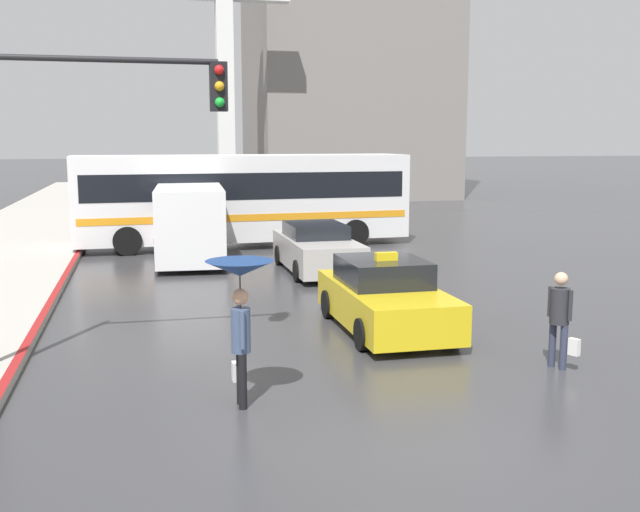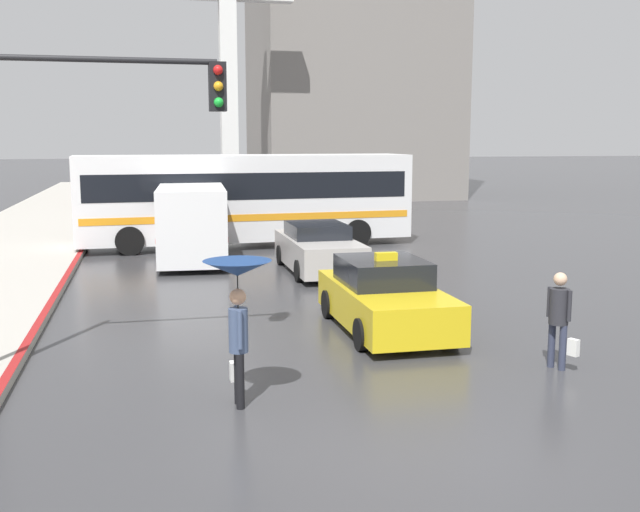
{
  "view_description": "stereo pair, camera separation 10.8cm",
  "coord_description": "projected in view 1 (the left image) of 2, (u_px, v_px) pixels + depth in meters",
  "views": [
    {
      "loc": [
        -3.05,
        -8.17,
        3.79
      ],
      "look_at": [
        0.48,
        6.76,
        1.4
      ],
      "focal_mm": 42.0,
      "sensor_mm": 36.0,
      "label": 1
    },
    {
      "loc": [
        -2.94,
        -8.19,
        3.79
      ],
      "look_at": [
        0.48,
        6.76,
        1.4
      ],
      "focal_mm": 42.0,
      "sensor_mm": 36.0,
      "label": 2
    }
  ],
  "objects": [
    {
      "name": "ground_plane",
      "position": [
        409.0,
        453.0,
        9.13
      ],
      "size": [
        300.0,
        300.0,
        0.0
      ],
      "primitive_type": "plane",
      "color": "#38383A"
    },
    {
      "name": "taxi",
      "position": [
        385.0,
        298.0,
        14.97
      ],
      "size": [
        1.91,
        4.19,
        1.59
      ],
      "rotation": [
        0.0,
        0.0,
        3.14
      ],
      "color": "gold",
      "rests_on": "ground_plane"
    },
    {
      "name": "sedan_red",
      "position": [
        317.0,
        249.0,
        21.64
      ],
      "size": [
        1.91,
        4.61,
        1.39
      ],
      "rotation": [
        0.0,
        0.0,
        3.14
      ],
      "color": "#B7B2AD",
      "rests_on": "ground_plane"
    },
    {
      "name": "pedestrian_man",
      "position": [
        560.0,
        314.0,
        12.4
      ],
      "size": [
        0.45,
        0.57,
        1.63
      ],
      "rotation": [
        0.0,
        0.0,
        -1.17
      ],
      "color": "#2D3347",
      "rests_on": "ground_plane"
    },
    {
      "name": "traffic_light",
      "position": [
        84.0,
        141.0,
        12.04
      ],
      "size": [
        4.04,
        0.38,
        5.36
      ],
      "color": "black",
      "rests_on": "ground_plane"
    },
    {
      "name": "pedestrian_with_umbrella",
      "position": [
        240.0,
        291.0,
        10.49
      ],
      "size": [
        0.97,
        0.97,
        2.12
      ],
      "rotation": [
        0.0,
        0.0,
        1.58
      ],
      "color": "black",
      "rests_on": "ground_plane"
    },
    {
      "name": "monument_cross",
      "position": [
        224.0,
        39.0,
        40.1
      ],
      "size": [
        7.09,
        0.9,
        16.1
      ],
      "color": "white",
      "rests_on": "ground_plane"
    },
    {
      "name": "city_bus",
      "position": [
        243.0,
        196.0,
        26.77
      ],
      "size": [
        11.91,
        3.16,
        3.25
      ],
      "rotation": [
        0.0,
        0.0,
        1.62
      ],
      "color": "silver",
      "rests_on": "ground_plane"
    },
    {
      "name": "ambulance_van",
      "position": [
        190.0,
        219.0,
        23.57
      ],
      "size": [
        2.34,
        5.87,
        2.36
      ],
      "rotation": [
        0.0,
        0.0,
        3.08
      ],
      "color": "white",
      "rests_on": "ground_plane"
    }
  ]
}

